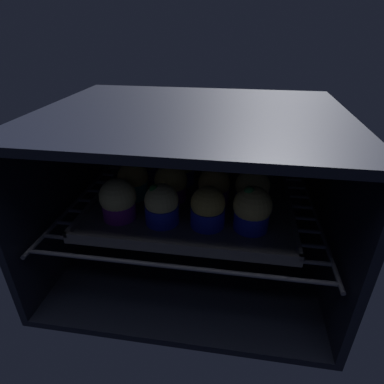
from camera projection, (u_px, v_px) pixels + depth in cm
name	position (u px, v px, depth cm)	size (l,w,h in cm)	color
oven_cavity	(194.00, 187.00, 72.41)	(59.00, 47.00, 37.00)	black
oven_rack	(191.00, 209.00, 70.35)	(54.80, 42.00, 0.80)	#444756
baking_tray	(192.00, 203.00, 70.53)	(43.00, 34.25, 2.20)	#4C4C51
muffin_row0_col0	(118.00, 200.00, 62.69)	(7.32, 7.32, 8.47)	#7A238C
muffin_row0_col1	(162.00, 205.00, 61.21)	(6.67, 6.67, 8.42)	#1928B7
muffin_row0_col2	(208.00, 208.00, 60.29)	(6.67, 6.67, 8.26)	#1928B7
muffin_row0_col3	(252.00, 209.00, 59.22)	(7.31, 7.31, 9.18)	#1928B7
muffin_row1_col0	(133.00, 181.00, 70.59)	(6.80, 6.80, 8.30)	#0C8C84
muffin_row1_col1	(171.00, 183.00, 69.38)	(7.26, 7.26, 8.34)	#7A238C
muffin_row1_col2	(214.00, 187.00, 67.95)	(6.83, 6.83, 8.20)	#7A238C
muffin_row1_col3	(252.00, 189.00, 66.63)	(7.25, 7.25, 8.56)	#1928B7
muffin_row2_col0	(144.00, 166.00, 78.17)	(6.67, 6.67, 7.94)	#1928B7
muffin_row2_col1	(181.00, 168.00, 76.48)	(6.92, 6.92, 8.48)	#1928B7
muffin_row2_col2	(216.00, 171.00, 75.14)	(6.67, 6.67, 8.30)	silver
muffin_row2_col3	(254.00, 174.00, 73.99)	(6.67, 6.67, 7.92)	#1928B7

